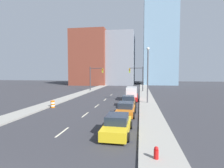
{
  "coord_description": "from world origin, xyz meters",
  "views": [
    {
      "loc": [
        6.16,
        -4.29,
        4.76
      ],
      "look_at": [
        -0.32,
        35.93,
        2.2
      ],
      "focal_mm": 28.0,
      "sensor_mm": 36.0,
      "label": 1
    }
  ],
  "objects_px": {
    "traffic_signal_left": "(94,76)",
    "sedan_yellow": "(117,125)",
    "street_lamp": "(148,71)",
    "sedan_brown": "(128,101)",
    "traffic_signal_right": "(139,76)",
    "traffic_barrel": "(53,104)",
    "fire_hydrant": "(156,154)",
    "sedan_orange": "(126,109)",
    "box_truck_red": "(132,94)"
  },
  "relations": [
    {
      "from": "traffic_signal_left",
      "to": "fire_hydrant",
      "type": "bearing_deg",
      "value": -69.88
    },
    {
      "from": "sedan_orange",
      "to": "sedan_brown",
      "type": "height_order",
      "value": "sedan_brown"
    },
    {
      "from": "sedan_orange",
      "to": "fire_hydrant",
      "type": "bearing_deg",
      "value": -74.89
    },
    {
      "from": "fire_hydrant",
      "to": "box_truck_red",
      "type": "distance_m",
      "value": 21.49
    },
    {
      "from": "sedan_orange",
      "to": "box_truck_red",
      "type": "height_order",
      "value": "box_truck_red"
    },
    {
      "from": "traffic_signal_right",
      "to": "sedan_orange",
      "type": "xyz_separation_m",
      "value": [
        -1.27,
        -25.66,
        -3.41
      ]
    },
    {
      "from": "traffic_signal_right",
      "to": "sedan_orange",
      "type": "bearing_deg",
      "value": -92.83
    },
    {
      "from": "street_lamp",
      "to": "sedan_orange",
      "type": "xyz_separation_m",
      "value": [
        -2.7,
        -8.12,
        -4.33
      ]
    },
    {
      "from": "sedan_yellow",
      "to": "fire_hydrant",
      "type": "bearing_deg",
      "value": -55.09
    },
    {
      "from": "sedan_yellow",
      "to": "street_lamp",
      "type": "bearing_deg",
      "value": 79.45
    },
    {
      "from": "traffic_signal_left",
      "to": "sedan_yellow",
      "type": "xyz_separation_m",
      "value": [
        10.42,
        -31.71,
        -3.4
      ]
    },
    {
      "from": "traffic_signal_left",
      "to": "sedan_orange",
      "type": "distance_m",
      "value": 27.97
    },
    {
      "from": "traffic_signal_right",
      "to": "traffic_barrel",
      "type": "xyz_separation_m",
      "value": [
        -11.59,
        -22.76,
        -3.63
      ]
    },
    {
      "from": "traffic_signal_left",
      "to": "traffic_signal_right",
      "type": "xyz_separation_m",
      "value": [
        11.88,
        0.0,
        0.0
      ]
    },
    {
      "from": "traffic_barrel",
      "to": "sedan_brown",
      "type": "height_order",
      "value": "sedan_brown"
    },
    {
      "from": "sedan_brown",
      "to": "box_truck_red",
      "type": "xyz_separation_m",
      "value": [
        0.22,
        5.79,
        0.39
      ]
    },
    {
      "from": "traffic_signal_right",
      "to": "street_lamp",
      "type": "height_order",
      "value": "street_lamp"
    },
    {
      "from": "traffic_signal_left",
      "to": "sedan_yellow",
      "type": "height_order",
      "value": "traffic_signal_left"
    },
    {
      "from": "traffic_barrel",
      "to": "street_lamp",
      "type": "height_order",
      "value": "street_lamp"
    },
    {
      "from": "fire_hydrant",
      "to": "traffic_signal_left",
      "type": "bearing_deg",
      "value": 110.12
    },
    {
      "from": "street_lamp",
      "to": "sedan_brown",
      "type": "relative_size",
      "value": 1.97
    },
    {
      "from": "fire_hydrant",
      "to": "box_truck_red",
      "type": "relative_size",
      "value": 0.13
    },
    {
      "from": "traffic_signal_left",
      "to": "sedan_yellow",
      "type": "distance_m",
      "value": 33.55
    },
    {
      "from": "traffic_barrel",
      "to": "sedan_brown",
      "type": "xyz_separation_m",
      "value": [
        10.23,
        2.72,
        0.22
      ]
    },
    {
      "from": "fire_hydrant",
      "to": "sedan_brown",
      "type": "relative_size",
      "value": 0.19
    },
    {
      "from": "traffic_signal_left",
      "to": "box_truck_red",
      "type": "height_order",
      "value": "traffic_signal_left"
    },
    {
      "from": "traffic_barrel",
      "to": "street_lamp",
      "type": "distance_m",
      "value": 14.75
    },
    {
      "from": "traffic_signal_left",
      "to": "sedan_orange",
      "type": "bearing_deg",
      "value": -67.54
    },
    {
      "from": "traffic_signal_right",
      "to": "street_lamp",
      "type": "xyz_separation_m",
      "value": [
        1.43,
        -17.54,
        0.92
      ]
    },
    {
      "from": "traffic_signal_left",
      "to": "traffic_barrel",
      "type": "distance_m",
      "value": 23.05
    },
    {
      "from": "sedan_yellow",
      "to": "sedan_brown",
      "type": "bearing_deg",
      "value": 90.54
    },
    {
      "from": "street_lamp",
      "to": "sedan_yellow",
      "type": "height_order",
      "value": "street_lamp"
    },
    {
      "from": "traffic_signal_right",
      "to": "box_truck_red",
      "type": "distance_m",
      "value": 14.61
    },
    {
      "from": "traffic_signal_left",
      "to": "traffic_barrel",
      "type": "relative_size",
      "value": 6.77
    },
    {
      "from": "fire_hydrant",
      "to": "sedan_orange",
      "type": "height_order",
      "value": "sedan_orange"
    },
    {
      "from": "sedan_brown",
      "to": "street_lamp",
      "type": "bearing_deg",
      "value": 39.02
    },
    {
      "from": "sedan_yellow",
      "to": "traffic_signal_right",
      "type": "bearing_deg",
      "value": 88.36
    },
    {
      "from": "traffic_signal_right",
      "to": "sedan_yellow",
      "type": "height_order",
      "value": "traffic_signal_right"
    },
    {
      "from": "fire_hydrant",
      "to": "box_truck_red",
      "type": "height_order",
      "value": "box_truck_red"
    },
    {
      "from": "sedan_yellow",
      "to": "sedan_brown",
      "type": "relative_size",
      "value": 1.05
    },
    {
      "from": "traffic_signal_right",
      "to": "box_truck_red",
      "type": "relative_size",
      "value": 1.01
    },
    {
      "from": "fire_hydrant",
      "to": "sedan_brown",
      "type": "xyz_separation_m",
      "value": [
        -2.53,
        15.56,
        0.28
      ]
    },
    {
      "from": "street_lamp",
      "to": "fire_hydrant",
      "type": "bearing_deg",
      "value": -90.86
    },
    {
      "from": "sedan_orange",
      "to": "box_truck_red",
      "type": "bearing_deg",
      "value": 90.78
    },
    {
      "from": "box_truck_red",
      "to": "traffic_barrel",
      "type": "bearing_deg",
      "value": -141.94
    },
    {
      "from": "traffic_signal_left",
      "to": "traffic_barrel",
      "type": "bearing_deg",
      "value": -89.28
    },
    {
      "from": "traffic_signal_right",
      "to": "traffic_barrel",
      "type": "height_order",
      "value": "traffic_signal_right"
    },
    {
      "from": "traffic_signal_left",
      "to": "traffic_signal_right",
      "type": "distance_m",
      "value": 11.88
    },
    {
      "from": "street_lamp",
      "to": "sedan_yellow",
      "type": "bearing_deg",
      "value": -101.54
    },
    {
      "from": "sedan_yellow",
      "to": "box_truck_red",
      "type": "height_order",
      "value": "box_truck_red"
    }
  ]
}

